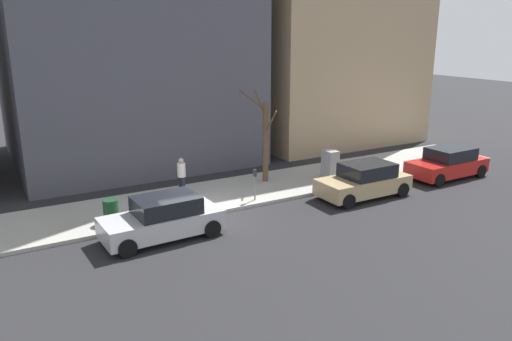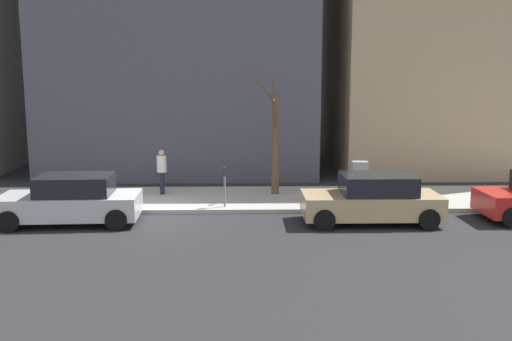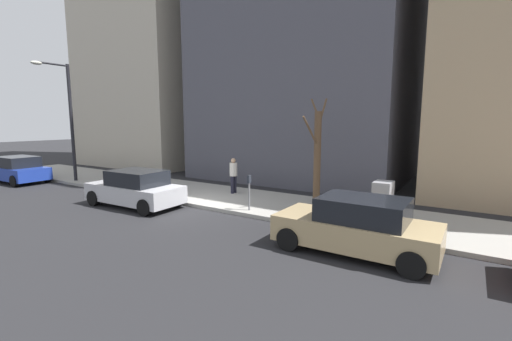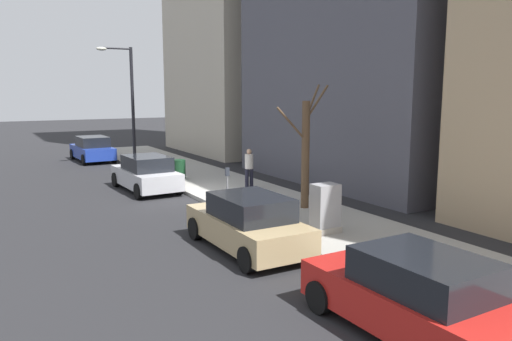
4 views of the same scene
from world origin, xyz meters
TOP-DOWN VIEW (x-y plane):
  - ground_plane at (0.00, 0.00)m, footprint 120.00×120.00m
  - sidewalk at (2.00, 0.00)m, footprint 4.00×36.00m
  - parked_car_tan at (-1.22, -7.43)m, footprint 1.93×4.20m
  - parked_car_silver at (-1.13, 1.84)m, footprint 2.06×4.27m
  - parking_meter at (0.45, -2.81)m, footprint 0.14×0.10m
  - utility_box at (1.30, -7.49)m, footprint 0.83×0.61m
  - bare_tree at (2.62, -4.62)m, footprint 2.28×0.96m
  - trash_bin at (0.90, 3.17)m, footprint 0.56×0.56m
  - pedestrian_near_meter at (2.68, -0.40)m, footprint 0.40×0.36m

SIDE VIEW (x-z plane):
  - ground_plane at x=0.00m, z-range 0.00..0.00m
  - sidewalk at x=2.00m, z-range 0.00..0.15m
  - trash_bin at x=0.90m, z-range 0.15..1.05m
  - parked_car_tan at x=-1.22m, z-range -0.02..1.50m
  - parked_car_silver at x=-1.13m, z-range -0.02..1.50m
  - utility_box at x=1.30m, z-range 0.13..1.56m
  - parking_meter at x=0.45m, z-range 0.30..1.65m
  - pedestrian_near_meter at x=2.68m, z-range 0.26..1.92m
  - bare_tree at x=2.62m, z-range 0.01..4.35m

